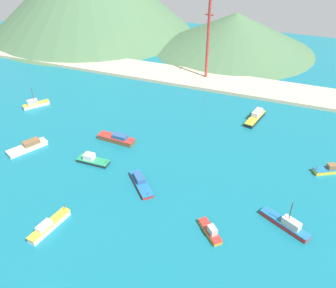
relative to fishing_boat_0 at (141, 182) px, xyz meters
The scene contains 14 objects.
ground 4.50m from the fishing_boat_0, 120.25° to the right, with size 260.00×280.00×0.50m.
fishing_boat_0 is the anchor object (origin of this frame).
fishing_boat_1 15.91m from the fishing_boat_0, 166.75° to the left, with size 8.60×2.96×2.41m.
fishing_boat_2 45.58m from the fishing_boat_0, 63.96° to the left, with size 4.85×11.27×2.90m.
fishing_boat_3 34.98m from the fishing_boat_0, behind, with size 7.68×10.95×2.31m.
fishing_boat_4 46.67m from the fishing_boat_0, 27.19° to the left, with size 7.12×5.40×2.42m.
fishing_boat_6 21.61m from the fishing_boat_0, 24.33° to the right, with size 6.38×6.57×2.44m.
fishing_boat_8 54.42m from the fishing_boat_0, 154.28° to the left, with size 6.64×7.99×6.73m.
fishing_boat_9 20.52m from the fishing_boat_0, 133.75° to the left, with size 11.02×3.64×2.48m.
fishing_boat_10 22.90m from the fishing_boat_0, 120.79° to the right, with size 3.65×10.58×2.87m.
fishing_boat_11 33.87m from the fishing_boat_0, ahead, with size 10.93×7.24×7.05m.
beach_strip 63.15m from the fishing_boat_0, 92.01° to the left, with size 247.00×16.16×1.20m, color #C6B793.
hill_central 101.60m from the fishing_boat_0, 90.26° to the left, with size 70.89×70.89×16.47m.
radio_tower 66.47m from the fishing_boat_0, 92.64° to the left, with size 2.92×2.34×29.23m.
Camera 1 is at (32.71, -26.68, 56.76)m, focal length 39.18 mm.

